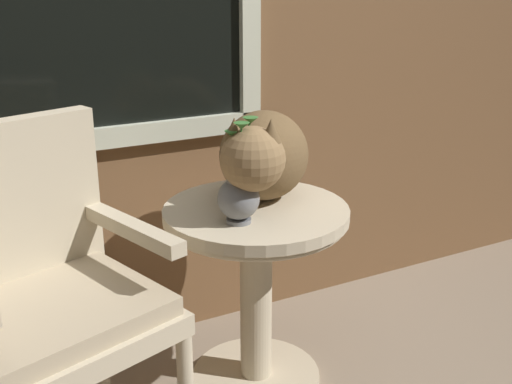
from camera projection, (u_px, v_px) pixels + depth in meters
The scene contains 4 objects.
wicker_side_table at pixel (256, 263), 1.98m from camera, with size 0.57×0.57×0.62m.
wicker_chair at pixel (39, 287), 1.64m from camera, with size 0.65×0.61×0.94m.
cat at pixel (262, 156), 1.93m from camera, with size 0.47×0.57×0.30m.
pewter_vase_with_ivy at pixel (239, 192), 1.78m from camera, with size 0.13×0.12×0.30m.
Camera 1 is at (-0.78, -1.30, 1.30)m, focal length 44.38 mm.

